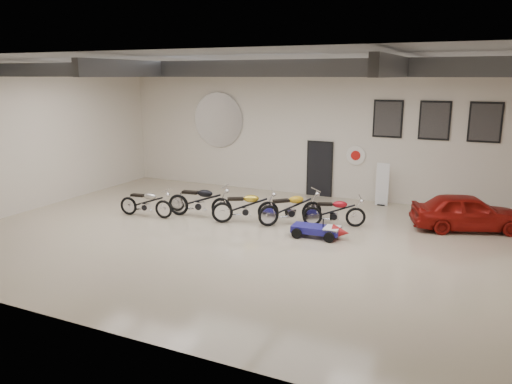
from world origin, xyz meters
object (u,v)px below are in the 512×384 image
at_px(banner_stand, 382,183).
at_px(motorcycle_yellow, 290,207).
at_px(motorcycle_black, 200,200).
at_px(motorcycle_gold, 245,206).
at_px(motorcycle_silver, 146,202).
at_px(vintage_car, 468,212).
at_px(go_kart, 321,227).
at_px(motorcycle_red, 334,211).

distance_m(banner_stand, motorcycle_yellow, 4.23).
bearing_deg(motorcycle_black, motorcycle_gold, -4.30).
relative_size(banner_stand, motorcycle_silver, 0.86).
distance_m(motorcycle_black, vintage_car, 8.45).
relative_size(motorcycle_silver, motorcycle_yellow, 0.91).
distance_m(banner_stand, go_kart, 4.64).
bearing_deg(motorcycle_silver, go_kart, -2.97).
distance_m(motorcycle_gold, go_kart, 2.74).
xyz_separation_m(motorcycle_silver, motorcycle_yellow, (4.69, 1.26, 0.05)).
relative_size(motorcycle_yellow, motorcycle_red, 1.10).
height_order(motorcycle_yellow, motorcycle_red, motorcycle_yellow).
relative_size(motorcycle_gold, vintage_car, 0.64).
height_order(motorcycle_gold, motorcycle_red, motorcycle_gold).
distance_m(motorcycle_red, go_kart, 1.27).
bearing_deg(banner_stand, motorcycle_gold, -133.89).
bearing_deg(motorcycle_gold, vintage_car, -10.63).
bearing_deg(go_kart, motorcycle_silver, -179.64).
height_order(motorcycle_yellow, vintage_car, vintage_car).
height_order(motorcycle_yellow, go_kart, motorcycle_yellow).
bearing_deg(motorcycle_red, motorcycle_black, 170.78).
distance_m(motorcycle_black, motorcycle_yellow, 3.07).
height_order(banner_stand, motorcycle_black, banner_stand).
bearing_deg(motorcycle_gold, banner_stand, 19.95).
bearing_deg(motorcycle_yellow, motorcycle_gold, 153.59).
height_order(banner_stand, motorcycle_silver, banner_stand).
bearing_deg(motorcycle_red, go_kart, -111.62).
height_order(banner_stand, go_kart, banner_stand).
bearing_deg(vintage_car, motorcycle_red, 89.73).
bearing_deg(motorcycle_silver, motorcycle_red, 8.61).
xyz_separation_m(motorcycle_silver, go_kart, (5.99, 0.36, -0.19)).
bearing_deg(vintage_car, motorcycle_silver, 86.53).
bearing_deg(motorcycle_red, motorcycle_gold, 175.45).
relative_size(motorcycle_gold, go_kart, 1.23).
distance_m(banner_stand, motorcycle_black, 6.64).
height_order(banner_stand, vintage_car, banner_stand).
bearing_deg(vintage_car, banner_stand, 37.04).
relative_size(banner_stand, motorcycle_black, 0.74).
relative_size(motorcycle_yellow, go_kart, 1.24).
xyz_separation_m(motorcycle_yellow, go_kart, (1.31, -0.90, -0.24)).
relative_size(banner_stand, vintage_car, 0.50).
relative_size(motorcycle_red, vintage_car, 0.58).
relative_size(motorcycle_black, motorcycle_red, 1.16).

